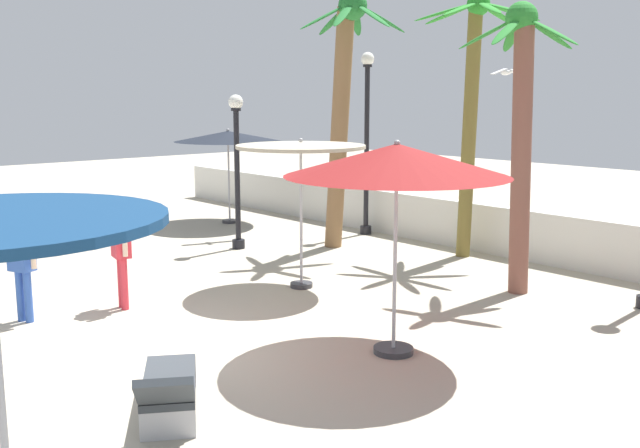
% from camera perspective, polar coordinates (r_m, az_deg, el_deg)
% --- Properties ---
extents(ground_plane, '(56.00, 56.00, 0.00)m').
position_cam_1_polar(ground_plane, '(9.97, -13.40, -9.98)').
color(ground_plane, '#B2A893').
extents(boundary_wall, '(25.20, 0.30, 1.04)m').
position_cam_1_polar(boundary_wall, '(15.65, 15.66, -0.79)').
color(boundary_wall, silver).
rests_on(boundary_wall, ground_plane).
extents(patio_umbrella_3, '(2.82, 2.82, 2.50)m').
position_cam_1_polar(patio_umbrella_3, '(19.33, -7.23, 6.79)').
color(patio_umbrella_3, '#333338').
rests_on(patio_umbrella_3, ground_plane).
extents(patio_umbrella_4, '(2.24, 2.24, 2.64)m').
position_cam_1_polar(patio_umbrella_4, '(12.59, -1.51, 5.53)').
color(patio_umbrella_4, '#333338').
rests_on(patio_umbrella_4, ground_plane).
extents(patio_umbrella_5, '(2.90, 2.90, 2.82)m').
position_cam_1_polar(patio_umbrella_5, '(9.28, 6.04, 4.90)').
color(patio_umbrella_5, '#333338').
rests_on(patio_umbrella_5, ground_plane).
extents(palm_tree_0, '(2.38, 2.27, 5.51)m').
position_cam_1_polar(palm_tree_0, '(15.85, 1.82, 9.98)').
color(palm_tree_0, brown).
rests_on(palm_tree_0, ground_plane).
extents(palm_tree_1, '(1.94, 2.00, 4.89)m').
position_cam_1_polar(palm_tree_1, '(12.74, 15.49, 7.92)').
color(palm_tree_1, brown).
rests_on(palm_tree_1, ground_plane).
extents(palm_tree_2, '(2.56, 2.55, 5.38)m').
position_cam_1_polar(palm_tree_2, '(15.32, 11.85, 10.07)').
color(palm_tree_2, brown).
rests_on(palm_tree_2, ground_plane).
extents(lamp_post_0, '(0.32, 0.32, 4.37)m').
position_cam_1_polar(lamp_post_0, '(17.64, 3.69, 7.06)').
color(lamp_post_0, black).
rests_on(lamp_post_0, ground_plane).
extents(lamp_post_3, '(0.32, 0.32, 3.38)m').
position_cam_1_polar(lamp_post_3, '(16.03, -6.53, 4.83)').
color(lamp_post_3, black).
rests_on(lamp_post_3, ground_plane).
extents(lounge_chair_0, '(1.89, 1.46, 0.84)m').
position_cam_1_polar(lounge_chair_0, '(7.89, -11.80, -12.32)').
color(lounge_chair_0, '#B7B7BC').
rests_on(lounge_chair_0, ground_plane).
extents(guest_0, '(0.55, 0.31, 1.66)m').
position_cam_1_polar(guest_0, '(11.92, -15.33, -1.74)').
color(guest_0, '#D8333F').
rests_on(guest_0, ground_plane).
extents(guest_1, '(0.52, 0.37, 1.56)m').
position_cam_1_polar(guest_1, '(11.71, -22.34, -2.70)').
color(guest_1, '#3359B2').
rests_on(guest_1, ground_plane).
extents(seagull_1, '(0.39, 0.93, 0.16)m').
position_cam_1_polar(seagull_1, '(18.08, 14.41, 11.46)').
color(seagull_1, white).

